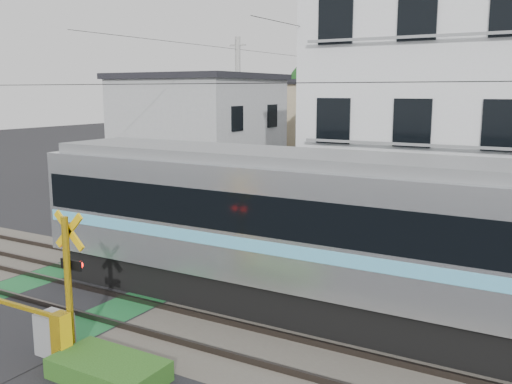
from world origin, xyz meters
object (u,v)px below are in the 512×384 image
Objects in this scene: commuter_train at (394,241)px; crossing_signal_far at (120,224)px; pedestrian at (390,155)px; apartment_block at (482,114)px; crossing_signal_near at (55,324)px.

commuter_train is 4.03× the size of crossing_signal_far.
commuter_train is 10.69× the size of pedestrian.
apartment_block is at bearing 136.30° from pedestrian.
commuter_train is at bearing -92.67° from apartment_block.
crossing_signal_far is at bearing -152.22° from apartment_block.
apartment_block is (5.91, 13.15, 3.94)m from crossing_signal_near.
crossing_signal_near is 2.65× the size of pedestrian.
crossing_signal_far is 13.14m from apartment_block.
crossing_signal_near reaches higher than pedestrian.
pedestrian is at bearing 95.35° from crossing_signal_near.
apartment_block reaches higher than commuter_train.
crossing_signal_far is 2.65× the size of pedestrian.
commuter_train is 1.87× the size of apartment_block.
commuter_train is at bearing -12.92° from crossing_signal_far.
apartment_block is at bearing 87.33° from commuter_train.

